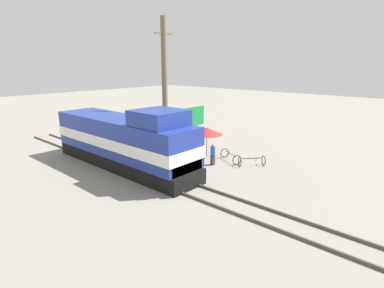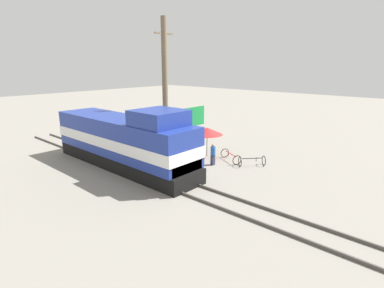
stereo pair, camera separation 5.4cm
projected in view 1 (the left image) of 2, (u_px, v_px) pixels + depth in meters
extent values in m
plane|color=gray|center=(153.00, 177.00, 18.86)|extent=(120.00, 120.00, 0.00)
cube|color=#4C4742|center=(144.00, 179.00, 18.32)|extent=(0.08, 32.80, 0.15)
cube|color=#4C4742|center=(162.00, 173.00, 19.35)|extent=(0.08, 32.80, 0.15)
cube|color=black|center=(124.00, 160.00, 20.69)|extent=(2.67, 12.52, 0.95)
cube|color=navy|center=(122.00, 136.00, 20.25)|extent=(2.91, 12.02, 2.42)
cube|color=white|center=(122.00, 139.00, 20.31)|extent=(2.95, 12.15, 0.70)
cube|color=white|center=(176.00, 159.00, 17.10)|extent=(2.47, 1.75, 1.33)
cube|color=navy|center=(159.00, 118.00, 17.41)|extent=(2.73, 2.76, 0.92)
cylinder|color=#726047|center=(165.00, 87.00, 23.33)|extent=(0.44, 0.44, 10.31)
cube|color=#726047|center=(163.00, 33.00, 22.31)|extent=(1.80, 0.12, 0.12)
cylinder|color=#4C4C4C|center=(207.00, 143.00, 22.80)|extent=(0.05, 0.05, 2.11)
cone|color=red|center=(207.00, 131.00, 22.56)|extent=(2.37, 2.37, 0.53)
cube|color=#595959|center=(194.00, 137.00, 25.22)|extent=(0.12, 0.12, 1.87)
cube|color=#198C3F|center=(194.00, 116.00, 24.78)|extent=(2.36, 0.08, 1.58)
sphere|color=#236028|center=(198.00, 149.00, 23.60)|extent=(0.73, 0.73, 0.73)
cube|color=#2D3347|center=(213.00, 160.00, 20.97)|extent=(0.30, 0.20, 0.74)
cylinder|color=#2659A5|center=(213.00, 151.00, 20.79)|extent=(0.34, 0.34, 0.59)
sphere|color=tan|center=(213.00, 145.00, 20.69)|extent=(0.22, 0.22, 0.22)
torus|color=black|center=(225.00, 153.00, 22.67)|extent=(0.64, 0.36, 0.69)
torus|color=black|center=(237.00, 160.00, 20.99)|extent=(0.64, 0.36, 0.69)
cube|color=#A51919|center=(231.00, 154.00, 21.78)|extent=(0.76, 1.42, 0.04)
cylinder|color=#A51919|center=(228.00, 154.00, 22.09)|extent=(0.04, 0.04, 0.29)
torus|color=black|center=(264.00, 161.00, 20.88)|extent=(0.49, 0.56, 0.70)
torus|color=black|center=(240.00, 162.00, 20.66)|extent=(0.49, 0.56, 0.70)
cube|color=black|center=(252.00, 158.00, 20.72)|extent=(1.13, 0.98, 0.04)
cylinder|color=black|center=(256.00, 159.00, 20.78)|extent=(0.04, 0.04, 0.29)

